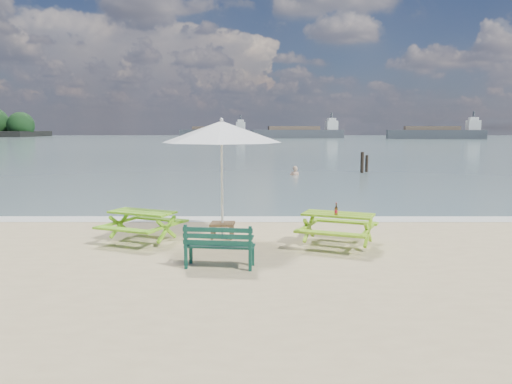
{
  "coord_description": "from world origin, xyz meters",
  "views": [
    {
      "loc": [
        0.43,
        -9.48,
        2.61
      ],
      "look_at": [
        0.42,
        3.0,
        1.0
      ],
      "focal_mm": 35.0,
      "sensor_mm": 36.0,
      "label": 1
    }
  ],
  "objects_px": {
    "park_bench": "(220,254)",
    "beer_bottle": "(336,211)",
    "picnic_table_left": "(143,227)",
    "side_table": "(222,230)",
    "picnic_table_right": "(338,230)",
    "swimmer": "(295,180)",
    "patio_umbrella": "(222,132)"
  },
  "relations": [
    {
      "from": "picnic_table_left",
      "to": "picnic_table_right",
      "type": "height_order",
      "value": "picnic_table_right"
    },
    {
      "from": "picnic_table_left",
      "to": "patio_umbrella",
      "type": "distance_m",
      "value": 2.86
    },
    {
      "from": "park_bench",
      "to": "beer_bottle",
      "type": "height_order",
      "value": "beer_bottle"
    },
    {
      "from": "picnic_table_left",
      "to": "side_table",
      "type": "bearing_deg",
      "value": 12.29
    },
    {
      "from": "picnic_table_left",
      "to": "side_table",
      "type": "xyz_separation_m",
      "value": [
        1.81,
        0.4,
        -0.15
      ]
    },
    {
      "from": "picnic_table_right",
      "to": "swimmer",
      "type": "bearing_deg",
      "value": 88.9
    },
    {
      "from": "picnic_table_right",
      "to": "beer_bottle",
      "type": "distance_m",
      "value": 0.52
    },
    {
      "from": "patio_umbrella",
      "to": "picnic_table_left",
      "type": "bearing_deg",
      "value": -167.71
    },
    {
      "from": "side_table",
      "to": "swimmer",
      "type": "distance_m",
      "value": 16.18
    },
    {
      "from": "park_bench",
      "to": "picnic_table_left",
      "type": "bearing_deg",
      "value": 132.22
    },
    {
      "from": "park_bench",
      "to": "beer_bottle",
      "type": "xyz_separation_m",
      "value": [
        2.42,
        1.51,
        0.57
      ]
    },
    {
      "from": "picnic_table_right",
      "to": "swimmer",
      "type": "height_order",
      "value": "picnic_table_right"
    },
    {
      "from": "side_table",
      "to": "beer_bottle",
      "type": "relative_size",
      "value": 2.16
    },
    {
      "from": "patio_umbrella",
      "to": "park_bench",
      "type": "bearing_deg",
      "value": -87.28
    },
    {
      "from": "picnic_table_right",
      "to": "swimmer",
      "type": "distance_m",
      "value": 16.73
    },
    {
      "from": "patio_umbrella",
      "to": "swimmer",
      "type": "relative_size",
      "value": 1.84
    },
    {
      "from": "beer_bottle",
      "to": "swimmer",
      "type": "relative_size",
      "value": 0.17
    },
    {
      "from": "patio_umbrella",
      "to": "beer_bottle",
      "type": "relative_size",
      "value": 10.82
    },
    {
      "from": "park_bench",
      "to": "beer_bottle",
      "type": "bearing_deg",
      "value": 31.97
    },
    {
      "from": "park_bench",
      "to": "swimmer",
      "type": "height_order",
      "value": "park_bench"
    },
    {
      "from": "picnic_table_right",
      "to": "side_table",
      "type": "relative_size",
      "value": 3.64
    },
    {
      "from": "picnic_table_left",
      "to": "swimmer",
      "type": "height_order",
      "value": "picnic_table_left"
    },
    {
      "from": "picnic_table_right",
      "to": "patio_umbrella",
      "type": "relative_size",
      "value": 0.73
    },
    {
      "from": "side_table",
      "to": "patio_umbrella",
      "type": "xyz_separation_m",
      "value": [
        0.0,
        0.0,
        2.33
      ]
    },
    {
      "from": "patio_umbrella",
      "to": "beer_bottle",
      "type": "distance_m",
      "value": 3.22
    },
    {
      "from": "side_table",
      "to": "beer_bottle",
      "type": "height_order",
      "value": "beer_bottle"
    },
    {
      "from": "picnic_table_left",
      "to": "beer_bottle",
      "type": "bearing_deg",
      "value": -8.12
    },
    {
      "from": "park_bench",
      "to": "side_table",
      "type": "distance_m",
      "value": 2.53
    },
    {
      "from": "patio_umbrella",
      "to": "beer_bottle",
      "type": "height_order",
      "value": "patio_umbrella"
    },
    {
      "from": "side_table",
      "to": "swimmer",
      "type": "xyz_separation_m",
      "value": [
        2.94,
        15.91,
        -0.48
      ]
    },
    {
      "from": "picnic_table_left",
      "to": "park_bench",
      "type": "distance_m",
      "value": 2.88
    },
    {
      "from": "picnic_table_right",
      "to": "patio_umbrella",
      "type": "bearing_deg",
      "value": 162.78
    }
  ]
}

